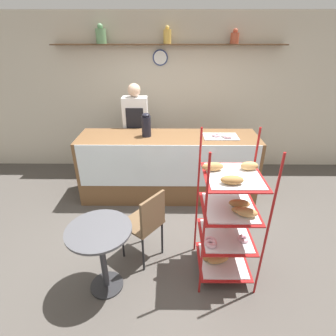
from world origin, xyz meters
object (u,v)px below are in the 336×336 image
at_px(cafe_chair, 147,220).
at_px(donut_tray_counter, 222,136).
at_px(cafe_table, 101,245).
at_px(pastry_rack, 228,221).
at_px(person_worker, 136,130).
at_px(coffee_carafe, 146,125).

bearing_deg(cafe_chair, donut_tray_counter, -178.97).
height_order(cafe_table, donut_tray_counter, donut_tray_counter).
xyz_separation_m(pastry_rack, cafe_table, (-1.24, -0.22, -0.12)).
xyz_separation_m(person_worker, coffee_carafe, (0.22, -0.51, 0.25)).
relative_size(person_worker, coffee_carafe, 4.90).
relative_size(person_worker, cafe_chair, 1.89).
height_order(pastry_rack, donut_tray_counter, pastry_rack).
relative_size(person_worker, donut_tray_counter, 3.36).
distance_m(pastry_rack, donut_tray_counter, 1.56).
bearing_deg(coffee_carafe, person_worker, 113.28).
relative_size(cafe_chair, donut_tray_counter, 1.78).
bearing_deg(pastry_rack, person_worker, 119.16).
bearing_deg(pastry_rack, coffee_carafe, 120.93).
distance_m(cafe_table, cafe_chair, 0.56).
xyz_separation_m(pastry_rack, coffee_carafe, (-0.93, 1.56, 0.50)).
bearing_deg(person_worker, pastry_rack, -60.84).
bearing_deg(person_worker, cafe_table, -92.33).
xyz_separation_m(cafe_table, cafe_chair, (0.41, 0.39, -0.01)).
relative_size(pastry_rack, person_worker, 0.93).
bearing_deg(coffee_carafe, cafe_table, -99.88).
height_order(cafe_table, coffee_carafe, coffee_carafe).
distance_m(person_worker, cafe_table, 2.32).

